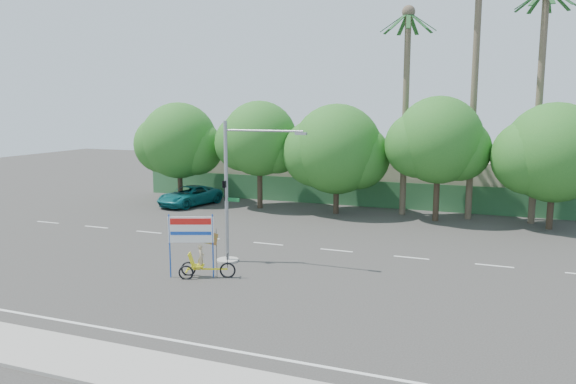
% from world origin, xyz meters
% --- Properties ---
extents(ground, '(120.00, 120.00, 0.00)m').
position_xyz_m(ground, '(0.00, 0.00, 0.00)').
color(ground, '#33302D').
rests_on(ground, ground).
extents(sidewalk_near, '(50.00, 2.40, 0.12)m').
position_xyz_m(sidewalk_near, '(0.00, -7.50, 0.06)').
color(sidewalk_near, gray).
rests_on(sidewalk_near, ground).
extents(fence, '(38.00, 0.08, 2.00)m').
position_xyz_m(fence, '(0.00, 21.50, 1.00)').
color(fence, '#336B3D').
rests_on(fence, ground).
extents(building_left, '(12.00, 8.00, 4.00)m').
position_xyz_m(building_left, '(-10.00, 26.00, 2.00)').
color(building_left, '#B4A68F').
rests_on(building_left, ground).
extents(building_right, '(14.00, 8.00, 3.60)m').
position_xyz_m(building_right, '(8.00, 26.00, 1.80)').
color(building_right, '#B4A68F').
rests_on(building_right, ground).
extents(tree_far_left, '(7.14, 6.00, 7.96)m').
position_xyz_m(tree_far_left, '(-14.05, 18.00, 4.76)').
color(tree_far_left, '#473828').
rests_on(tree_far_left, ground).
extents(tree_left, '(6.66, 5.60, 8.07)m').
position_xyz_m(tree_left, '(-7.05, 18.00, 5.06)').
color(tree_left, '#473828').
rests_on(tree_left, ground).
extents(tree_center, '(7.62, 6.40, 7.85)m').
position_xyz_m(tree_center, '(-1.05, 18.00, 4.47)').
color(tree_center, '#473828').
rests_on(tree_center, ground).
extents(tree_right, '(6.90, 5.80, 8.36)m').
position_xyz_m(tree_right, '(5.95, 18.00, 5.24)').
color(tree_right, '#473828').
rests_on(tree_right, ground).
extents(tree_far_right, '(7.38, 6.20, 7.94)m').
position_xyz_m(tree_far_right, '(12.95, 18.00, 4.64)').
color(tree_far_right, '#473828').
rests_on(tree_far_right, ground).
extents(palm_tall, '(3.73, 3.79, 17.45)m').
position_xyz_m(palm_tall, '(8.00, 19.50, 10.46)').
color(palm_tall, '#70604C').
rests_on(palm_tall, ground).
extents(palm_mid, '(3.73, 3.79, 15.45)m').
position_xyz_m(palm_mid, '(12.00, 19.50, 9.40)').
color(palm_mid, '#70604C').
rests_on(palm_mid, ground).
extents(palm_short, '(3.73, 3.79, 14.45)m').
position_xyz_m(palm_short, '(3.50, 19.50, 8.86)').
color(palm_short, '#70604C').
rests_on(palm_short, ground).
extents(traffic_signal, '(4.72, 1.10, 7.00)m').
position_xyz_m(traffic_signal, '(-2.20, 3.98, 2.92)').
color(traffic_signal, gray).
rests_on(traffic_signal, ground).
extents(trike_billboard, '(2.83, 1.34, 2.96)m').
position_xyz_m(trike_billboard, '(-2.50, 1.15, 1.19)').
color(trike_billboard, black).
rests_on(trike_billboard, ground).
extents(pickup_truck, '(3.74, 5.91, 1.52)m').
position_xyz_m(pickup_truck, '(-12.54, 16.98, 0.76)').
color(pickup_truck, '#0E6166').
rests_on(pickup_truck, ground).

